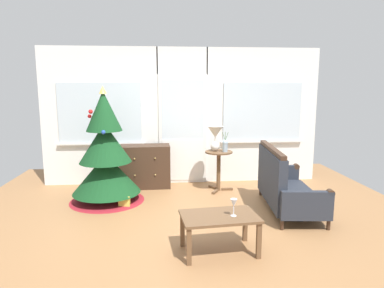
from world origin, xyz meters
TOP-DOWN VIEW (x-y plane):
  - ground_plane at (0.00, 0.00)m, footprint 6.76×6.76m
  - back_wall_with_door at (0.00, 2.08)m, footprint 5.20×0.14m
  - christmas_tree at (-1.29, 1.06)m, footprint 1.19×1.19m
  - dresser_cabinet at (-0.70, 1.79)m, footprint 0.91×0.47m
  - settee_sofa at (1.40, 0.40)m, footprint 0.84×1.60m
  - side_table at (0.60, 1.46)m, footprint 0.50×0.48m
  - table_lamp at (0.54, 1.50)m, footprint 0.28×0.28m
  - flower_vase at (0.70, 1.40)m, footprint 0.11×0.10m
  - coffee_table at (0.24, -0.83)m, footprint 0.89×0.60m
  - wine_glass at (0.39, -0.86)m, footprint 0.08×0.08m
  - gift_box at (-0.98, 0.77)m, footprint 0.17×0.16m

SIDE VIEW (x-z plane):
  - ground_plane at x=0.00m, z-range 0.00..0.00m
  - gift_box at x=-0.98m, z-range 0.00..0.17m
  - coffee_table at x=0.24m, z-range 0.15..0.58m
  - settee_sofa at x=1.40m, z-range -0.10..0.86m
  - dresser_cabinet at x=-0.70m, z-range 0.00..0.78m
  - side_table at x=0.60m, z-range 0.15..0.86m
  - wine_glass at x=0.39m, z-range 0.48..0.67m
  - christmas_tree at x=-1.29m, z-range -0.23..1.61m
  - flower_vase at x=0.70m, z-range 0.65..1.00m
  - table_lamp at x=0.54m, z-range 0.77..1.21m
  - back_wall_with_door at x=0.00m, z-range 0.00..2.55m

